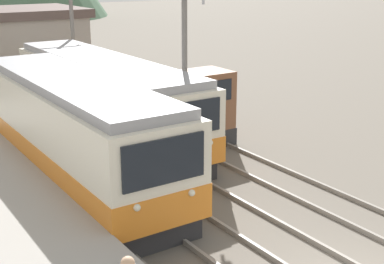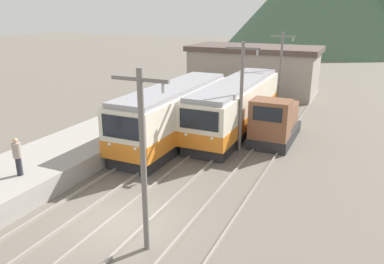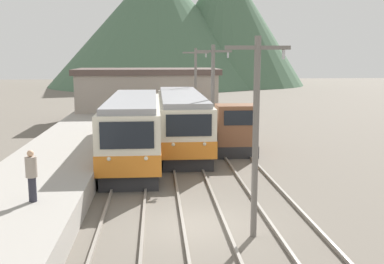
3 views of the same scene
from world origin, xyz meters
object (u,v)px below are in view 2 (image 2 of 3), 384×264
Objects in this scene: catenary_mast_mid at (242,93)px; catenary_mast_near at (143,156)px; commuter_train_left at (175,116)px; catenary_mast_far at (281,68)px; shunting_locomotive at (275,123)px; commuter_train_center at (236,107)px; person_on_platform at (17,155)px.

catenary_mast_near is at bearing -90.00° from catenary_mast_mid.
catenary_mast_mid is (0.00, 10.60, 0.00)m from catenary_mast_near.
commuter_train_left is 11.58m from catenary_mast_far.
catenary_mast_near and catenary_mast_mid have the same top height.
catenary_mast_mid is (-1.49, -2.62, 2.28)m from shunting_locomotive.
commuter_train_left is 6.38m from shunting_locomotive.
catenary_mast_far is at bearing 90.00° from catenary_mast_near.
shunting_locomotive is 0.84× the size of catenary_mast_mid.
shunting_locomotive is 0.84× the size of catenary_mast_far.
commuter_train_center reaches higher than shunting_locomotive.
catenary_mast_far is at bearing 90.00° from catenary_mast_mid.
catenary_mast_far is at bearing 70.28° from person_on_platform.
commuter_train_center is at bearing 54.05° from commuter_train_left.
commuter_train_center is 2.06× the size of catenary_mast_mid.
person_on_platform is (-2.89, -9.48, 0.28)m from commuter_train_left.
commuter_train_left is 9.92m from person_on_platform.
commuter_train_left is at bearing -155.69° from shunting_locomotive.
person_on_platform is (-8.69, -12.10, 0.73)m from shunting_locomotive.
catenary_mast_far is (-1.49, 7.98, 2.28)m from shunting_locomotive.
catenary_mast_far is at bearing 100.59° from shunting_locomotive.
commuter_train_center is 4.55m from catenary_mast_mid.
person_on_platform is at bearing -109.72° from catenary_mast_far.
commuter_train_left is 4.68m from catenary_mast_mid.
catenary_mast_near is at bearing -90.00° from catenary_mast_far.
catenary_mast_mid is at bearing -0.02° from commuter_train_left.
catenary_mast_near is (1.51, -14.46, 1.88)m from commuter_train_center.
commuter_train_left reaches higher than commuter_train_center.
catenary_mast_far is (4.31, 10.60, 1.83)m from commuter_train_left.
shunting_locomotive is (3.00, -1.24, -0.40)m from commuter_train_center.
catenary_mast_mid is 3.65× the size of person_on_platform.
catenary_mast_mid is at bearing 52.79° from person_on_platform.
catenary_mast_near is at bearing -96.44° from shunting_locomotive.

